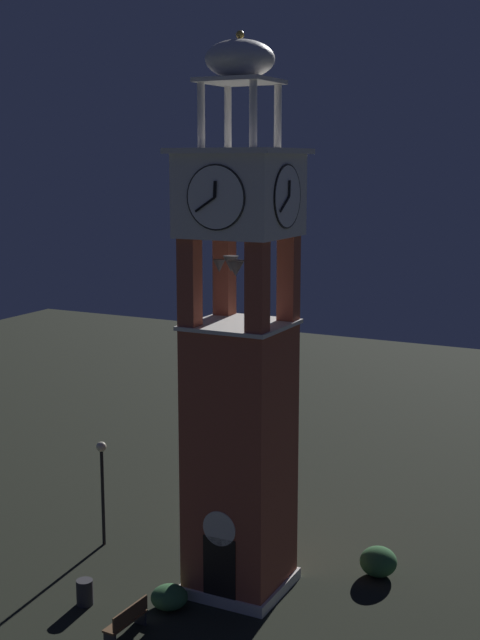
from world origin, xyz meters
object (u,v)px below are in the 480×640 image
Objects in this scene: trash_bin at (85,592)px; lamp_post at (102,474)px; park_bench at (127,620)px; clock_tower at (240,375)px.

lamp_post is at bearing 117.63° from trash_bin.
lamp_post reaches higher than park_bench.
park_bench is 0.42× the size of lamp_post.
clock_tower is at bearing 39.65° from trash_bin.
clock_tower is 8.25m from trash_bin.
clock_tower reaches higher than park_bench.
clock_tower reaches higher than lamp_post.
lamp_post is at bearing 131.38° from park_bench.
park_bench reaches higher than trash_bin.
lamp_post is at bearing 173.23° from clock_tower.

